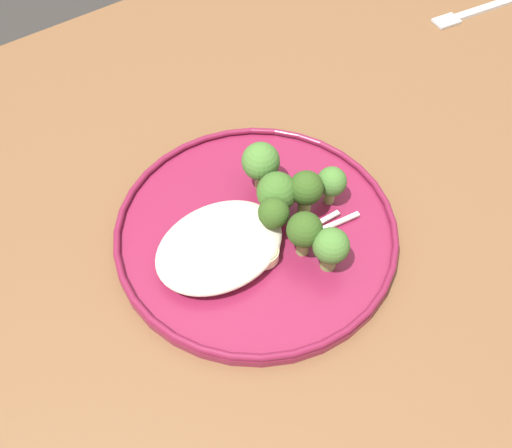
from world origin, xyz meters
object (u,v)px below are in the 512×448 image
Objects in this scene: dinner_fork at (483,9)px; broccoli_floret_rear_charred at (332,183)px; seared_scallop_tilted_round at (180,251)px; seared_scallop_large_seared at (241,241)px; seared_scallop_center_golden at (218,245)px; seared_scallop_half_hidden at (261,250)px; dinner_plate at (256,231)px; broccoli_floret_tall_stalk at (261,162)px; broccoli_floret_right_tilted at (274,215)px; broccoli_floret_beside_noodles at (302,232)px; broccoli_floret_small_sprig at (277,192)px; broccoli_floret_center_pile at (331,247)px; broccoli_floret_front_edge at (306,190)px.

broccoli_floret_rear_charred is at bearing -160.59° from dinner_fork.
seared_scallop_tilted_round is 0.06m from seared_scallop_large_seared.
seared_scallop_center_golden is 0.73× the size of seared_scallop_half_hidden.
dinner_fork is (0.51, 0.13, -0.01)m from dinner_plate.
seared_scallop_large_seared is 0.17× the size of dinner_fork.
broccoli_floret_tall_stalk reaches higher than broccoli_floret_rear_charred.
broccoli_floret_right_tilted reaches higher than broccoli_floret_rear_charred.
dinner_fork is (0.49, 0.18, -0.04)m from broccoli_floret_beside_noodles.
seared_scallop_large_seared reaches higher than seared_scallop_half_hidden.
broccoli_floret_tall_stalk is at bearing 128.27° from broccoli_floret_rear_charred.
broccoli_floret_small_sprig reaches higher than seared_scallop_center_golden.
seared_scallop_large_seared is at bearing 130.51° from broccoli_floret_center_pile.
dinner_fork is at bearing 16.85° from broccoli_floret_right_tilted.
broccoli_floret_right_tilted is at bearing -60.62° from dinner_plate.
broccoli_floret_front_edge is 0.98× the size of broccoli_floret_tall_stalk.
broccoli_floret_small_sprig is at bearing 46.56° from broccoli_floret_right_tilted.
dinner_plate is 0.06m from broccoli_floret_beside_noodles.
broccoli_floret_front_edge is 0.03m from broccoli_floret_rear_charred.
broccoli_floret_rear_charred is (0.13, -0.01, 0.02)m from seared_scallop_center_golden.
seared_scallop_half_hidden is 0.05m from broccoli_floret_beside_noodles.
broccoli_floret_beside_noodles is at bearing -41.52° from seared_scallop_large_seared.
dinner_plate is 0.07m from broccoli_floret_tall_stalk.
broccoli_floret_right_tilted is 0.91× the size of broccoli_floret_tall_stalk.
seared_scallop_half_hidden is 0.55m from dinner_fork.
broccoli_floret_rear_charred is at bearing -18.03° from broccoli_floret_small_sprig.
broccoli_floret_small_sprig is at bearing -6.63° from seared_scallop_tilted_round.
dinner_plate is 1.55× the size of dinner_fork.
broccoli_floret_small_sprig reaches higher than seared_scallop_tilted_round.
broccoli_floret_front_edge is at bearing -6.71° from seared_scallop_center_golden.
broccoli_floret_front_edge is 0.07m from broccoli_floret_center_pile.
seared_scallop_tilted_round is 0.08m from seared_scallop_half_hidden.
broccoli_floret_beside_noodles is 0.52m from dinner_fork.
broccoli_floret_tall_stalk is (0.03, 0.06, 0.00)m from broccoli_floret_right_tilted.
dinner_plate is 5.65× the size of broccoli_floret_center_pile.
broccoli_floret_tall_stalk reaches higher than broccoli_floret_beside_noodles.
broccoli_floret_rear_charred is 0.91× the size of broccoli_floret_center_pile.
broccoli_floret_center_pile is (0.03, -0.08, 0.03)m from dinner_plate.
broccoli_floret_center_pile reaches higher than dinner_plate.
broccoli_floret_tall_stalk is at bearing 64.47° from broccoli_floret_right_tilted.
broccoli_floret_beside_noodles reaches higher than seared_scallop_large_seared.
broccoli_floret_small_sprig is 0.06m from broccoli_floret_rear_charred.
broccoli_floret_rear_charred reaches higher than seared_scallop_half_hidden.
broccoli_floret_beside_noodles reaches higher than dinner_fork.
dinner_plate is 0.08m from seared_scallop_tilted_round.
broccoli_floret_beside_noodles reaches higher than dinner_plate.
broccoli_floret_small_sprig reaches higher than broccoli_floret_rear_charred.
broccoli_floret_tall_stalk is 0.10m from broccoli_floret_beside_noodles.
broccoli_floret_right_tilted reaches higher than seared_scallop_center_golden.
seared_scallop_half_hidden is at bearing 135.08° from broccoli_floret_center_pile.
broccoli_floret_small_sprig is 0.96× the size of broccoli_floret_tall_stalk.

